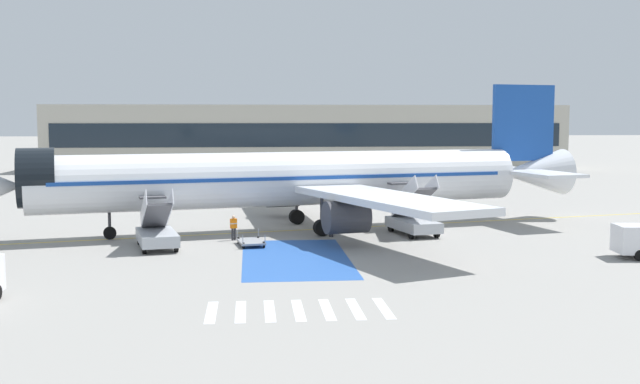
{
  "coord_description": "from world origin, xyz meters",
  "views": [
    {
      "loc": [
        -3.28,
        -53.41,
        7.94
      ],
      "look_at": [
        1.63,
        -1.64,
        2.86
      ],
      "focal_mm": 42.0,
      "sensor_mm": 36.0,
      "label": 1
    }
  ],
  "objects_px": {
    "boarding_stairs_forward": "(157,233)",
    "baggage_cart": "(251,242)",
    "fuel_tanker": "(362,177)",
    "boarding_stairs_aft": "(413,220)",
    "terminal_building": "(309,137)",
    "ground_crew_0": "(331,222)",
    "ground_crew_1": "(234,226)",
    "airliner": "(295,179)"
  },
  "relations": [
    {
      "from": "airliner",
      "to": "baggage_cart",
      "type": "height_order",
      "value": "airliner"
    },
    {
      "from": "ground_crew_0",
      "to": "terminal_building",
      "type": "relative_size",
      "value": 0.02
    },
    {
      "from": "fuel_tanker",
      "to": "terminal_building",
      "type": "height_order",
      "value": "terminal_building"
    },
    {
      "from": "boarding_stairs_forward",
      "to": "fuel_tanker",
      "type": "height_order",
      "value": "boarding_stairs_forward"
    },
    {
      "from": "baggage_cart",
      "to": "ground_crew_0",
      "type": "distance_m",
      "value": 6.2
    },
    {
      "from": "airliner",
      "to": "ground_crew_1",
      "type": "xyz_separation_m",
      "value": [
        -4.29,
        -4.05,
        -2.73
      ]
    },
    {
      "from": "boarding_stairs_aft",
      "to": "fuel_tanker",
      "type": "relative_size",
      "value": 0.58
    },
    {
      "from": "airliner",
      "to": "ground_crew_0",
      "type": "height_order",
      "value": "airliner"
    },
    {
      "from": "fuel_tanker",
      "to": "ground_crew_0",
      "type": "height_order",
      "value": "fuel_tanker"
    },
    {
      "from": "boarding_stairs_forward",
      "to": "ground_crew_0",
      "type": "height_order",
      "value": "boarding_stairs_forward"
    },
    {
      "from": "boarding_stairs_forward",
      "to": "boarding_stairs_aft",
      "type": "height_order",
      "value": "boarding_stairs_aft"
    },
    {
      "from": "terminal_building",
      "to": "ground_crew_0",
      "type": "bearing_deg",
      "value": -93.31
    },
    {
      "from": "ground_crew_1",
      "to": "boarding_stairs_forward",
      "type": "bearing_deg",
      "value": 3.6
    },
    {
      "from": "boarding_stairs_forward",
      "to": "boarding_stairs_aft",
      "type": "xyz_separation_m",
      "value": [
        16.9,
        3.87,
        0.05
      ]
    },
    {
      "from": "terminal_building",
      "to": "boarding_stairs_forward",
      "type": "bearing_deg",
      "value": -101.94
    },
    {
      "from": "boarding_stairs_aft",
      "to": "terminal_building",
      "type": "xyz_separation_m",
      "value": [
        -1.79,
        67.56,
        4.01
      ]
    },
    {
      "from": "boarding_stairs_forward",
      "to": "terminal_building",
      "type": "bearing_deg",
      "value": 65.15
    },
    {
      "from": "boarding_stairs_aft",
      "to": "ground_crew_0",
      "type": "distance_m",
      "value": 5.75
    },
    {
      "from": "boarding_stairs_forward",
      "to": "baggage_cart",
      "type": "xyz_separation_m",
      "value": [
        5.77,
        0.41,
        -0.71
      ]
    },
    {
      "from": "ground_crew_0",
      "to": "terminal_building",
      "type": "bearing_deg",
      "value": -59.25
    },
    {
      "from": "boarding_stairs_aft",
      "to": "ground_crew_1",
      "type": "relative_size",
      "value": 3.34
    },
    {
      "from": "baggage_cart",
      "to": "ground_crew_0",
      "type": "height_order",
      "value": "ground_crew_0"
    },
    {
      "from": "baggage_cart",
      "to": "ground_crew_1",
      "type": "distance_m",
      "value": 2.53
    },
    {
      "from": "boarding_stairs_forward",
      "to": "ground_crew_1",
      "type": "relative_size",
      "value": 3.34
    },
    {
      "from": "airliner",
      "to": "ground_crew_1",
      "type": "height_order",
      "value": "airliner"
    },
    {
      "from": "airliner",
      "to": "boarding_stairs_forward",
      "type": "xyz_separation_m",
      "value": [
        -8.94,
        -6.63,
        -2.71
      ]
    },
    {
      "from": "fuel_tanker",
      "to": "ground_crew_1",
      "type": "xyz_separation_m",
      "value": [
        -13.03,
        -29.86,
        -0.86
      ]
    },
    {
      "from": "boarding_stairs_aft",
      "to": "baggage_cart",
      "type": "distance_m",
      "value": 11.68
    },
    {
      "from": "fuel_tanker",
      "to": "ground_crew_0",
      "type": "distance_m",
      "value": 29.82
    },
    {
      "from": "baggage_cart",
      "to": "ground_crew_1",
      "type": "bearing_deg",
      "value": -71.54
    },
    {
      "from": "airliner",
      "to": "boarding_stairs_forward",
      "type": "distance_m",
      "value": 11.45
    },
    {
      "from": "boarding_stairs_aft",
      "to": "ground_crew_0",
      "type": "xyz_separation_m",
      "value": [
        -5.72,
        -0.53,
        -0.01
      ]
    },
    {
      "from": "boarding_stairs_aft",
      "to": "ground_crew_1",
      "type": "distance_m",
      "value": 12.33
    },
    {
      "from": "boarding_stairs_aft",
      "to": "baggage_cart",
      "type": "xyz_separation_m",
      "value": [
        -11.13,
        -3.46,
        -0.77
      ]
    },
    {
      "from": "boarding_stairs_aft",
      "to": "terminal_building",
      "type": "bearing_deg",
      "value": 78.61
    },
    {
      "from": "airliner",
      "to": "terminal_building",
      "type": "distance_m",
      "value": 65.11
    },
    {
      "from": "fuel_tanker",
      "to": "terminal_building",
      "type": "relative_size",
      "value": 0.12
    },
    {
      "from": "baggage_cart",
      "to": "ground_crew_1",
      "type": "height_order",
      "value": "ground_crew_1"
    },
    {
      "from": "ground_crew_1",
      "to": "ground_crew_0",
      "type": "bearing_deg",
      "value": 161.3
    },
    {
      "from": "boarding_stairs_forward",
      "to": "baggage_cart",
      "type": "relative_size",
      "value": 1.97
    },
    {
      "from": "airliner",
      "to": "boarding_stairs_aft",
      "type": "xyz_separation_m",
      "value": [
        7.96,
        -2.76,
        -2.66
      ]
    },
    {
      "from": "airliner",
      "to": "ground_crew_1",
      "type": "relative_size",
      "value": 26.8
    }
  ]
}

